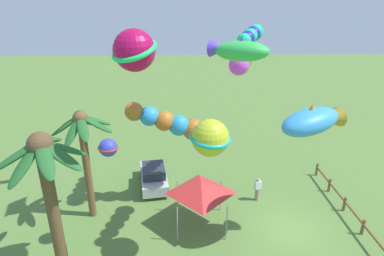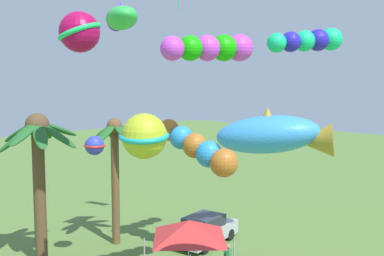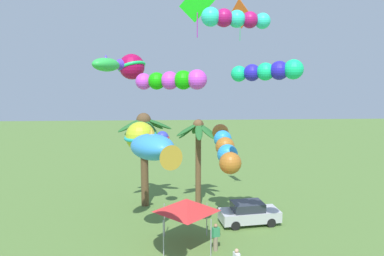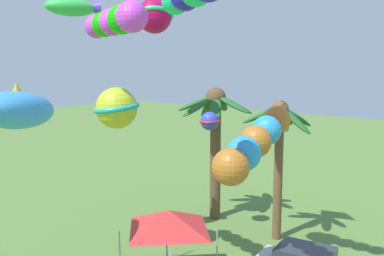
# 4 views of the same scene
# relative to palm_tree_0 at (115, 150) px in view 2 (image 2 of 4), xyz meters

# --- Properties ---
(palm_tree_0) EXTENTS (3.35, 3.36, 6.59)m
(palm_tree_0) POSITION_rel_palm_tree_0_xyz_m (0.00, 0.00, 0.00)
(palm_tree_0) COLOR brown
(palm_tree_0) RESTS_ON ground
(palm_tree_1) EXTENTS (4.02, 3.93, 7.02)m
(palm_tree_1) POSITION_rel_palm_tree_0_xyz_m (-3.98, 0.47, 0.21)
(palm_tree_1) COLOR brown
(palm_tree_1) RESTS_ON ground
(parked_car_0) EXTENTS (4.10, 2.23, 1.51)m
(parked_car_0) POSITION_rel_palm_tree_0_xyz_m (3.14, -3.41, -4.20)
(parked_car_0) COLOR #BCBCC1
(parked_car_0) RESTS_ON ground
(festival_tent) EXTENTS (2.86, 2.86, 2.85)m
(festival_tent) POSITION_rel_palm_tree_0_xyz_m (-1.11, -6.36, -2.48)
(festival_tent) COLOR #9E9EA3
(festival_tent) RESTS_ON ground
(kite_ball_0) EXTENTS (2.38, 2.39, 1.55)m
(kite_ball_0) POSITION_rel_palm_tree_0_xyz_m (-4.32, -3.67, 5.38)
(kite_ball_0) COLOR #B30B49
(kite_fish_1) EXTENTS (2.83, 3.76, 1.55)m
(kite_fish_1) POSITION_rel_palm_tree_0_xyz_m (-2.68, -11.38, 1.94)
(kite_fish_1) COLOR #3897F0
(kite_tube_2) EXTENTS (3.19, 1.97, 1.07)m
(kite_tube_2) POSITION_rel_palm_tree_0_xyz_m (2.70, -9.38, 5.15)
(kite_tube_2) COLOR #17E387
(kite_tube_3) EXTENTS (1.35, 4.59, 2.42)m
(kite_tube_3) POSITION_rel_palm_tree_0_xyz_m (1.37, -4.57, 0.43)
(kite_tube_3) COLOR #B96A23
(kite_tube_5) EXTENTS (3.59, 1.70, 1.03)m
(kite_tube_5) POSITION_rel_palm_tree_0_xyz_m (-1.81, -8.14, 4.69)
(kite_tube_5) COLOR #E442E9
(kite_ball_6) EXTENTS (1.27, 1.27, 0.86)m
(kite_ball_6) POSITION_rel_palm_tree_0_xyz_m (-2.56, -1.93, 0.68)
(kite_ball_6) COLOR blue
(kite_fish_7) EXTENTS (1.76, 2.25, 0.89)m
(kite_fish_7) POSITION_rel_palm_tree_0_xyz_m (-5.17, -7.31, 5.48)
(kite_fish_7) COLOR green
(kite_ball_9) EXTENTS (2.53, 2.53, 1.64)m
(kite_ball_9) POSITION_rel_palm_tree_0_xyz_m (-3.64, -6.57, 1.58)
(kite_ball_9) COLOR #BBC927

